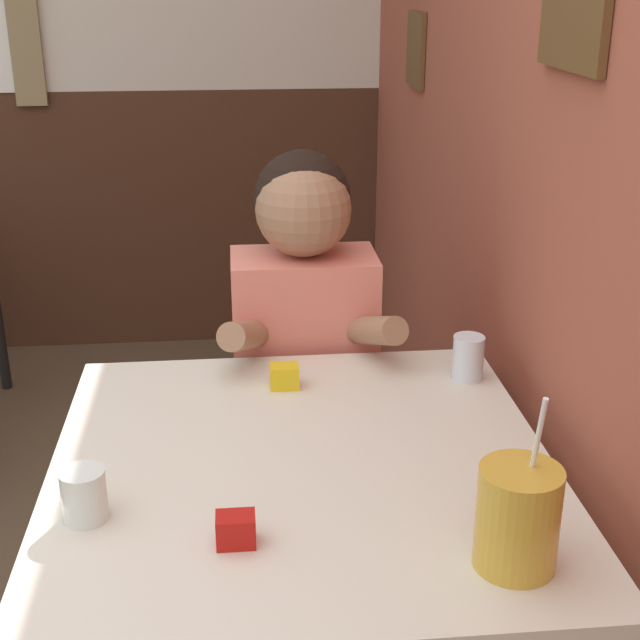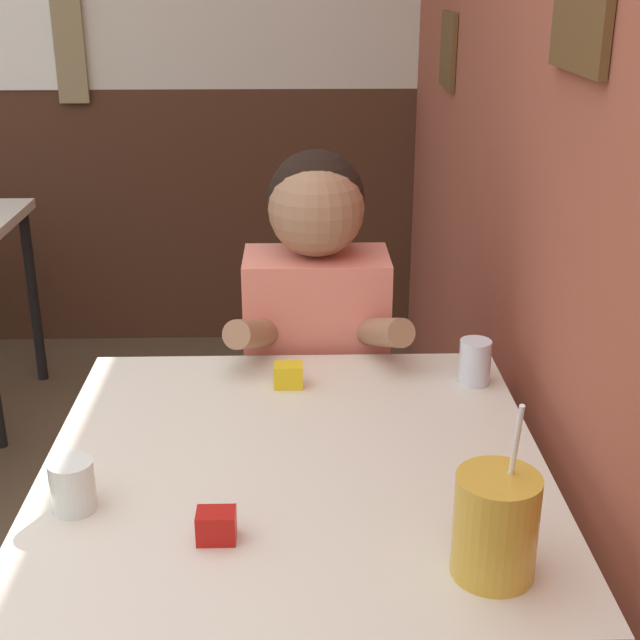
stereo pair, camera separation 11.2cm
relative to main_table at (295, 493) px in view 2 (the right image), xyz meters
name	(u,v)px [view 2 (the right image)]	position (x,y,z in m)	size (l,w,h in m)	color
brick_wall_right	(499,55)	(0.54, 1.01, 0.68)	(0.08, 4.70, 2.70)	#9E4C38
back_wall	(108,23)	(-0.74, 2.39, 0.68)	(5.48, 0.09, 2.70)	beige
main_table	(295,493)	(0.00, 0.00, 0.00)	(0.89, 0.93, 0.74)	beige
person_seated	(317,371)	(0.05, 0.60, -0.04)	(0.42, 0.42, 1.18)	#EA7F6B
cocktail_pitcher	(496,526)	(0.29, -0.32, 0.15)	(0.12, 0.12, 0.28)	gold
glass_near_pitcher	(475,362)	(0.38, 0.31, 0.11)	(0.07, 0.07, 0.10)	silver
glass_center	(73,486)	(-0.36, -0.14, 0.11)	(0.07, 0.07, 0.09)	silver
condiment_ketchup	(216,526)	(-0.12, -0.23, 0.09)	(0.06, 0.04, 0.05)	#B7140F
condiment_mustard	(288,375)	(-0.01, 0.31, 0.09)	(0.06, 0.04, 0.05)	yellow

